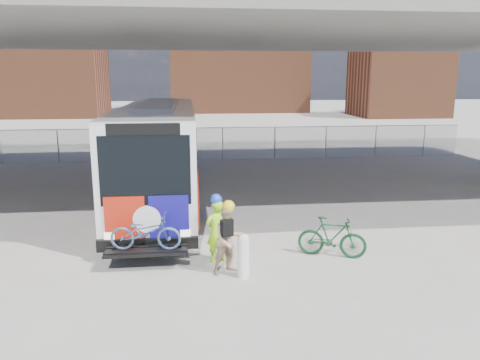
{
  "coord_description": "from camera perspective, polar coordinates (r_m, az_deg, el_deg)",
  "views": [
    {
      "loc": [
        -0.91,
        -14.22,
        4.6
      ],
      "look_at": [
        0.58,
        -0.71,
        1.6
      ],
      "focal_mm": 35.0,
      "sensor_mm": 36.0,
      "label": 1
    }
  ],
  "objects": [
    {
      "name": "ground",
      "position": [
        14.97,
        -2.53,
        -5.46
      ],
      "size": [
        160.0,
        160.0,
        0.0
      ],
      "primitive_type": "plane",
      "color": "#9E9991",
      "rests_on": "ground"
    },
    {
      "name": "bus",
      "position": [
        17.73,
        -9.8,
        4.19
      ],
      "size": [
        2.67,
        12.95,
        3.69
      ],
      "color": "silver",
      "rests_on": "ground"
    },
    {
      "name": "overpass",
      "position": [
        18.34,
        -3.62,
        18.51
      ],
      "size": [
        40.0,
        16.0,
        7.95
      ],
      "color": "#605E59",
      "rests_on": "ground"
    },
    {
      "name": "chainlink_fence",
      "position": [
        26.43,
        -4.32,
        5.5
      ],
      "size": [
        30.0,
        0.06,
        30.0
      ],
      "color": "gray",
      "rests_on": "ground"
    },
    {
      "name": "brick_buildings",
      "position": [
        62.49,
        -4.47,
        13.15
      ],
      "size": [
        54.0,
        22.0,
        12.0
      ],
      "color": "brown",
      "rests_on": "ground"
    },
    {
      "name": "smokestack",
      "position": [
        71.25,
        6.13,
        18.74
      ],
      "size": [
        2.2,
        2.2,
        25.0
      ],
      "primitive_type": "cylinder",
      "color": "brown",
      "rests_on": "ground"
    },
    {
      "name": "bollard",
      "position": [
        11.01,
        0.43,
        -9.03
      ],
      "size": [
        0.28,
        0.28,
        1.06
      ],
      "color": "silver",
      "rests_on": "ground"
    },
    {
      "name": "cyclist_hivis",
      "position": [
        11.82,
        -2.87,
        -6.03
      ],
      "size": [
        0.7,
        0.6,
        1.78
      ],
      "rotation": [
        0.0,
        0.0,
        3.57
      ],
      "color": "#97F119",
      "rests_on": "ground"
    },
    {
      "name": "cyclist_tan",
      "position": [
        11.17,
        -1.38,
        -7.19
      ],
      "size": [
        0.98,
        0.89,
        1.8
      ],
      "rotation": [
        0.0,
        0.0,
        0.42
      ],
      "color": "tan",
      "rests_on": "ground"
    },
    {
      "name": "bike_parked",
      "position": [
        12.46,
        11.15,
        -6.85
      ],
      "size": [
        1.83,
        1.12,
        1.07
      ],
      "primitive_type": "imported",
      "rotation": [
        0.0,
        0.0,
        1.19
      ],
      "color": "#133E22",
      "rests_on": "ground"
    }
  ]
}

